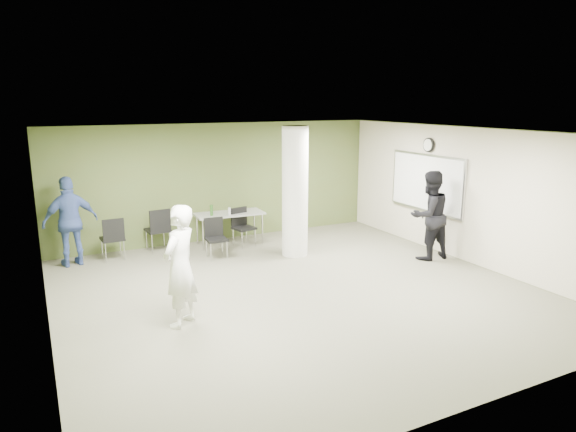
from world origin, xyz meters
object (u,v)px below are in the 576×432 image
woman_white (180,266)px  man_black (429,215)px  folding_table (229,215)px  chair_back_left (113,236)px  man_blue (71,222)px

woman_white → man_black: size_ratio=0.98×
folding_table → chair_back_left: folding_table is taller
woman_white → man_black: man_black is taller
woman_white → man_blue: woman_white is taller
folding_table → man_blue: bearing=-176.2°
folding_table → man_blue: 3.42m
chair_back_left → man_black: man_black is taller
folding_table → man_black: bearing=-38.2°
chair_back_left → woman_white: bearing=93.3°
folding_table → man_black: (3.39, -2.97, 0.24)m
folding_table → chair_back_left: size_ratio=1.76×
woman_white → folding_table: bearing=-161.2°
chair_back_left → man_blue: 0.88m
folding_table → man_blue: (-3.41, -0.04, 0.22)m
man_blue → woman_white: bearing=96.3°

